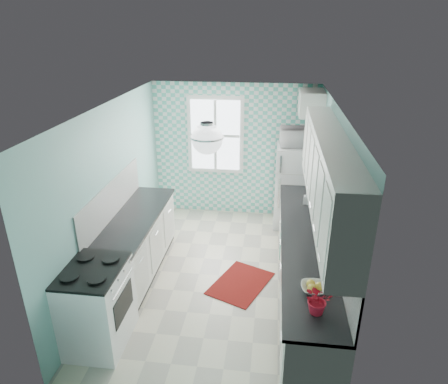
# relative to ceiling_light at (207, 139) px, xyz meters

# --- Properties ---
(floor) EXTENTS (3.00, 4.40, 0.02)m
(floor) POSITION_rel_ceiling_light_xyz_m (0.00, 0.80, -2.33)
(floor) COLOR beige
(floor) RESTS_ON ground
(ceiling) EXTENTS (3.00, 4.40, 0.02)m
(ceiling) POSITION_rel_ceiling_light_xyz_m (0.00, 0.80, 0.19)
(ceiling) COLOR white
(ceiling) RESTS_ON wall_back
(wall_back) EXTENTS (3.00, 0.02, 2.50)m
(wall_back) POSITION_rel_ceiling_light_xyz_m (0.00, 3.01, -1.07)
(wall_back) COLOR #7AB5AF
(wall_back) RESTS_ON floor
(wall_front) EXTENTS (3.00, 0.02, 2.50)m
(wall_front) POSITION_rel_ceiling_light_xyz_m (0.00, -1.41, -1.07)
(wall_front) COLOR #7AB5AF
(wall_front) RESTS_ON floor
(wall_left) EXTENTS (0.02, 4.40, 2.50)m
(wall_left) POSITION_rel_ceiling_light_xyz_m (-1.51, 0.80, -1.07)
(wall_left) COLOR #7AB5AF
(wall_left) RESTS_ON floor
(wall_right) EXTENTS (0.02, 4.40, 2.50)m
(wall_right) POSITION_rel_ceiling_light_xyz_m (1.51, 0.80, -1.07)
(wall_right) COLOR #7AB5AF
(wall_right) RESTS_ON floor
(accent_wall) EXTENTS (3.00, 0.01, 2.50)m
(accent_wall) POSITION_rel_ceiling_light_xyz_m (0.00, 2.99, -1.07)
(accent_wall) COLOR #57C2AF
(accent_wall) RESTS_ON wall_back
(window) EXTENTS (1.04, 0.05, 1.44)m
(window) POSITION_rel_ceiling_light_xyz_m (-0.35, 2.96, -0.77)
(window) COLOR white
(window) RESTS_ON wall_back
(backsplash_right) EXTENTS (0.02, 3.60, 0.51)m
(backsplash_right) POSITION_rel_ceiling_light_xyz_m (1.49, 0.40, -1.13)
(backsplash_right) COLOR white
(backsplash_right) RESTS_ON wall_right
(backsplash_left) EXTENTS (0.02, 2.15, 0.51)m
(backsplash_left) POSITION_rel_ceiling_light_xyz_m (-1.49, 0.73, -1.13)
(backsplash_left) COLOR white
(backsplash_left) RESTS_ON wall_left
(upper_cabinets_right) EXTENTS (0.33, 3.20, 0.90)m
(upper_cabinets_right) POSITION_rel_ceiling_light_xyz_m (1.33, 0.20, -0.42)
(upper_cabinets_right) COLOR silver
(upper_cabinets_right) RESTS_ON wall_right
(upper_cabinet_fridge) EXTENTS (0.40, 0.74, 0.40)m
(upper_cabinet_fridge) POSITION_rel_ceiling_light_xyz_m (1.30, 2.63, -0.07)
(upper_cabinet_fridge) COLOR silver
(upper_cabinet_fridge) RESTS_ON wall_right
(ceiling_light) EXTENTS (0.34, 0.34, 0.35)m
(ceiling_light) POSITION_rel_ceiling_light_xyz_m (0.00, 0.00, 0.00)
(ceiling_light) COLOR silver
(ceiling_light) RESTS_ON ceiling
(base_cabinets_right) EXTENTS (0.60, 3.60, 0.90)m
(base_cabinets_right) POSITION_rel_ceiling_light_xyz_m (1.20, 0.40, -1.87)
(base_cabinets_right) COLOR white
(base_cabinets_right) RESTS_ON floor
(countertop_right) EXTENTS (0.63, 3.60, 0.04)m
(countertop_right) POSITION_rel_ceiling_light_xyz_m (1.19, 0.40, -1.40)
(countertop_right) COLOR black
(countertop_right) RESTS_ON base_cabinets_right
(base_cabinets_left) EXTENTS (0.60, 2.15, 0.90)m
(base_cabinets_left) POSITION_rel_ceiling_light_xyz_m (-1.20, 0.73, -1.87)
(base_cabinets_left) COLOR white
(base_cabinets_left) RESTS_ON floor
(countertop_left) EXTENTS (0.63, 2.15, 0.04)m
(countertop_left) POSITION_rel_ceiling_light_xyz_m (-1.19, 0.73, -1.40)
(countertop_left) COLOR black
(countertop_left) RESTS_ON base_cabinets_left
(fridge) EXTENTS (0.66, 0.66, 1.51)m
(fridge) POSITION_rel_ceiling_light_xyz_m (1.11, 2.60, -1.57)
(fridge) COLOR silver
(fridge) RESTS_ON floor
(stove) EXTENTS (0.65, 0.82, 0.98)m
(stove) POSITION_rel_ceiling_light_xyz_m (-1.20, -0.66, -1.81)
(stove) COLOR white
(stove) RESTS_ON floor
(sink) EXTENTS (0.52, 0.44, 0.53)m
(sink) POSITION_rel_ceiling_light_xyz_m (1.20, 1.39, -1.39)
(sink) COLOR silver
(sink) RESTS_ON countertop_right
(rug) EXTENTS (0.98, 1.13, 0.02)m
(rug) POSITION_rel_ceiling_light_xyz_m (0.34, 0.64, -2.32)
(rug) COLOR maroon
(rug) RESTS_ON floor
(dish_towel) EXTENTS (0.02, 0.22, 0.33)m
(dish_towel) POSITION_rel_ceiling_light_xyz_m (0.89, 0.95, -1.84)
(dish_towel) COLOR #5FAA9C
(dish_towel) RESTS_ON base_cabinets_right
(fruit_bowl) EXTENTS (0.29, 0.29, 0.07)m
(fruit_bowl) POSITION_rel_ceiling_light_xyz_m (1.20, -0.67, -1.35)
(fruit_bowl) COLOR white
(fruit_bowl) RESTS_ON countertop_right
(potted_plant) EXTENTS (0.34, 0.32, 0.30)m
(potted_plant) POSITION_rel_ceiling_light_xyz_m (1.20, -1.00, -1.24)
(potted_plant) COLOR #9F0918
(potted_plant) RESTS_ON countertop_right
(soap_bottle) EXTENTS (0.09, 0.10, 0.19)m
(soap_bottle) POSITION_rel_ceiling_light_xyz_m (1.25, 1.48, -1.29)
(soap_bottle) COLOR #9BA7AE
(soap_bottle) RESTS_ON countertop_right
(microwave) EXTENTS (0.60, 0.43, 0.32)m
(microwave) POSITION_rel_ceiling_light_xyz_m (1.11, 2.60, -0.65)
(microwave) COLOR silver
(microwave) RESTS_ON fridge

